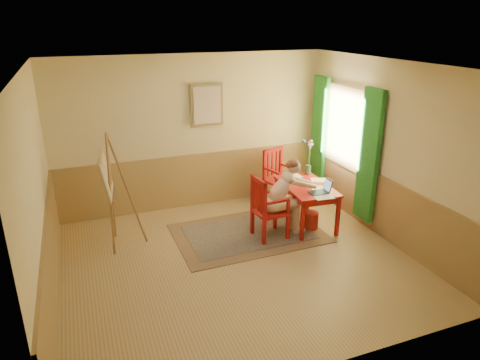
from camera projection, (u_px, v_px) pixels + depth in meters
name	position (u px, v px, depth m)	size (l,w,h in m)	color
room	(237.00, 172.00, 5.90)	(5.04, 4.54, 2.84)	tan
wainscot	(220.00, 209.00, 6.91)	(5.00, 4.50, 1.00)	tan
window	(343.00, 139.00, 7.69)	(0.12, 2.01, 2.20)	white
wall_portrait	(207.00, 105.00, 7.74)	(0.60, 0.05, 0.76)	#93784B
rug	(248.00, 233.00, 7.20)	(2.42, 1.63, 0.02)	#8C7251
table	(306.00, 190.00, 7.32)	(0.80, 1.24, 0.72)	red
chair_left	(267.00, 208.00, 6.89)	(0.52, 0.50, 1.05)	red
chair_back	(278.00, 177.00, 8.25)	(0.58, 0.59, 1.05)	red
figure	(284.00, 195.00, 6.95)	(0.96, 0.43, 1.28)	beige
laptop	(321.00, 190.00, 6.97)	(0.35, 0.21, 0.21)	#1E2338
papers	(314.00, 185.00, 7.30)	(0.68, 1.25, 0.00)	white
vase	(308.00, 159.00, 7.72)	(0.23, 0.31, 0.63)	#3F724C
wastebasket	(310.00, 220.00, 7.34)	(0.27, 0.27, 0.29)	#A92C25
easel	(109.00, 181.00, 6.47)	(0.65, 0.82, 1.83)	olive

